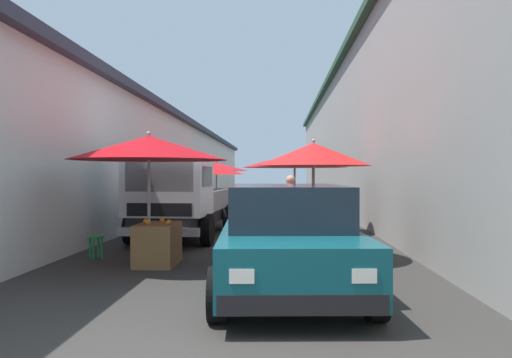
# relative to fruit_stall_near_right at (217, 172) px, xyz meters

# --- Properties ---
(ground) EXTENTS (90.00, 90.00, 0.00)m
(ground) POSITION_rel_fruit_stall_near_right_xyz_m (-3.59, -1.93, -1.69)
(ground) COLOR #33302D
(building_left_whitewash) EXTENTS (49.80, 7.50, 4.11)m
(building_left_whitewash) POSITION_rel_fruit_stall_near_right_xyz_m (-1.34, 4.90, 0.37)
(building_left_whitewash) COLOR silver
(building_left_whitewash) RESTS_ON ground
(building_right_concrete) EXTENTS (49.80, 7.50, 6.33)m
(building_right_concrete) POSITION_rel_fruit_stall_near_right_xyz_m (-1.34, -8.76, 1.48)
(building_right_concrete) COLOR gray
(building_right_concrete) RESTS_ON ground
(fruit_stall_near_right) EXTENTS (2.79, 2.79, 2.21)m
(fruit_stall_near_right) POSITION_rel_fruit_stall_near_right_xyz_m (0.00, 0.00, 0.00)
(fruit_stall_near_right) COLOR #9E9EA3
(fruit_stall_near_right) RESTS_ON ground
(fruit_stall_near_left) EXTENTS (2.85, 2.85, 2.15)m
(fruit_stall_near_left) POSITION_rel_fruit_stall_near_right_xyz_m (-4.96, -0.17, 0.00)
(fruit_stall_near_left) COLOR #9E9EA3
(fruit_stall_near_left) RESTS_ON ground
(fruit_stall_mid_lane) EXTENTS (2.78, 2.78, 2.36)m
(fruit_stall_mid_lane) POSITION_rel_fruit_stall_near_right_xyz_m (-12.31, -0.43, 0.16)
(fruit_stall_mid_lane) COLOR #9E9EA3
(fruit_stall_mid_lane) RESTS_ON ground
(fruit_stall_far_left) EXTENTS (2.88, 2.88, 2.26)m
(fruit_stall_far_left) POSITION_rel_fruit_stall_near_right_xyz_m (-7.61, -3.14, 0.06)
(fruit_stall_far_left) COLOR #9E9EA3
(fruit_stall_far_left) RESTS_ON ground
(fruit_stall_far_right) EXTENTS (2.14, 2.14, 2.27)m
(fruit_stall_far_right) POSITION_rel_fruit_stall_near_right_xyz_m (-11.62, -3.38, -0.02)
(fruit_stall_far_right) COLOR #9E9EA3
(fruit_stall_far_right) RESTS_ON ground
(hatchback_car) EXTENTS (4.00, 2.11, 1.45)m
(hatchback_car) POSITION_rel_fruit_stall_near_right_xyz_m (-14.04, -2.82, -0.96)
(hatchback_car) COLOR #0F4C56
(hatchback_car) RESTS_ON ground
(delivery_truck) EXTENTS (4.99, 2.14, 2.08)m
(delivery_truck) POSITION_rel_fruit_stall_near_right_xyz_m (-9.32, -0.26, -0.66)
(delivery_truck) COLOR black
(delivery_truck) RESTS_ON ground
(vendor_by_crates) EXTENTS (0.55, 0.41, 1.58)m
(vendor_by_crates) POSITION_rel_fruit_stall_near_right_xyz_m (-9.82, -2.98, -0.79)
(vendor_by_crates) COLOR #665B4C
(vendor_by_crates) RESTS_ON ground
(vendor_in_shade) EXTENTS (0.50, 0.45, 1.59)m
(vendor_in_shade) POSITION_rel_fruit_stall_near_right_xyz_m (-6.21, -0.18, -0.78)
(vendor_in_shade) COLOR #665B4C
(vendor_in_shade) RESTS_ON ground
(plastic_stool) EXTENTS (0.30, 0.30, 0.43)m
(plastic_stool) POSITION_rel_fruit_stall_near_right_xyz_m (-11.75, 0.76, -1.37)
(plastic_stool) COLOR #1E8C3F
(plastic_stool) RESTS_ON ground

